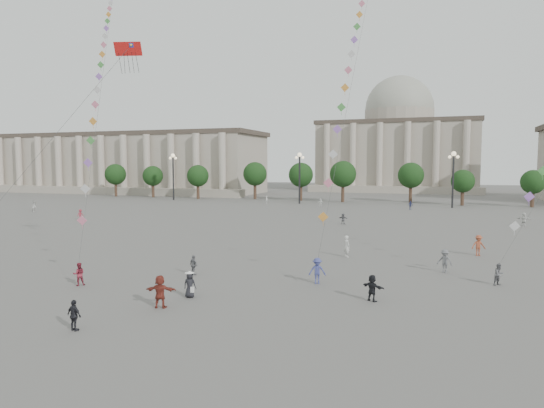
% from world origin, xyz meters
% --- Properties ---
extents(ground, '(360.00, 360.00, 0.00)m').
position_xyz_m(ground, '(0.00, 0.00, 0.00)').
color(ground, '#5C5A57').
rests_on(ground, ground).
extents(hall_west, '(84.00, 26.22, 17.20)m').
position_xyz_m(hall_west, '(-75.00, 93.89, 8.43)').
color(hall_west, '#A09886').
rests_on(hall_west, ground).
extents(hall_central, '(48.30, 34.30, 35.50)m').
position_xyz_m(hall_central, '(0.00, 129.22, 14.23)').
color(hall_central, '#A09886').
rests_on(hall_central, ground).
extents(tree_row, '(137.12, 5.12, 8.00)m').
position_xyz_m(tree_row, '(0.00, 78.00, 5.39)').
color(tree_row, '#3A281D').
rests_on(tree_row, ground).
extents(lamp_post_far_west, '(2.00, 0.90, 10.65)m').
position_xyz_m(lamp_post_far_west, '(-45.00, 70.00, 7.35)').
color(lamp_post_far_west, '#262628').
rests_on(lamp_post_far_west, ground).
extents(lamp_post_mid_west, '(2.00, 0.90, 10.65)m').
position_xyz_m(lamp_post_mid_west, '(-15.00, 70.00, 7.35)').
color(lamp_post_mid_west, '#262628').
rests_on(lamp_post_mid_west, ground).
extents(lamp_post_mid_east, '(2.00, 0.90, 10.65)m').
position_xyz_m(lamp_post_mid_east, '(15.00, 70.00, 7.35)').
color(lamp_post_mid_east, '#262628').
rests_on(lamp_post_mid_east, ground).
extents(person_crowd_0, '(1.03, 0.71, 1.62)m').
position_xyz_m(person_crowd_0, '(7.71, 63.61, 0.81)').
color(person_crowd_0, navy).
rests_on(person_crowd_0, ground).
extents(person_crowd_1, '(1.04, 1.12, 1.85)m').
position_xyz_m(person_crowd_1, '(-53.32, 37.84, 0.93)').
color(person_crowd_1, silver).
rests_on(person_crowd_1, ground).
extents(person_crowd_2, '(0.89, 1.15, 1.56)m').
position_xyz_m(person_crowd_2, '(-37.94, 31.27, 0.78)').
color(person_crowd_2, '#9A2A39').
rests_on(person_crowd_2, ground).
extents(person_crowd_3, '(1.57, 1.13, 1.63)m').
position_xyz_m(person_crowd_3, '(8.97, 2.11, 0.82)').
color(person_crowd_3, black).
rests_on(person_crowd_3, ground).
extents(person_crowd_4, '(1.28, 1.31, 1.49)m').
position_xyz_m(person_crowd_4, '(-9.36, 65.36, 0.75)').
color(person_crowd_4, white).
rests_on(person_crowd_4, ground).
extents(person_crowd_6, '(1.33, 1.02, 1.82)m').
position_xyz_m(person_crowd_6, '(13.21, 11.78, 0.91)').
color(person_crowd_6, '#5E5F63').
rests_on(person_crowd_6, ground).
extents(person_crowd_7, '(1.76, 0.87, 1.82)m').
position_xyz_m(person_crowd_7, '(23.46, 44.73, 0.91)').
color(person_crowd_7, silver).
rests_on(person_crowd_7, ground).
extents(person_crowd_8, '(1.38, 1.03, 1.90)m').
position_xyz_m(person_crowd_8, '(16.17, 20.05, 0.95)').
color(person_crowd_8, '#9C452A').
rests_on(person_crowd_8, ground).
extents(person_crowd_10, '(0.41, 0.62, 1.67)m').
position_xyz_m(person_crowd_10, '(-21.26, 67.20, 0.83)').
color(person_crowd_10, silver).
rests_on(person_crowd_10, ground).
extents(person_crowd_12, '(1.49, 0.83, 1.54)m').
position_xyz_m(person_crowd_12, '(0.16, 38.89, 0.77)').
color(person_crowd_12, slate).
rests_on(person_crowd_12, ground).
extents(person_crowd_13, '(0.81, 0.84, 1.94)m').
position_xyz_m(person_crowd_13, '(4.96, 15.54, 0.97)').
color(person_crowd_13, silver).
rests_on(person_crowd_13, ground).
extents(tourist_2, '(1.88, 0.97, 1.93)m').
position_xyz_m(tourist_2, '(-2.50, -3.31, 0.97)').
color(tourist_2, maroon).
rests_on(tourist_2, ground).
extents(tourist_3, '(0.96, 0.75, 1.52)m').
position_xyz_m(tourist_3, '(-4.67, 4.74, 0.76)').
color(tourist_3, slate).
rests_on(tourist_3, ground).
extents(tourist_4, '(0.98, 0.55, 1.58)m').
position_xyz_m(tourist_4, '(-4.45, -8.11, 0.79)').
color(tourist_4, black).
rests_on(tourist_4, ground).
extents(kite_flyer_0, '(0.97, 0.96, 1.59)m').
position_xyz_m(kite_flyer_0, '(-10.62, -0.64, 0.79)').
color(kite_flyer_0, maroon).
rests_on(kite_flyer_0, ground).
extents(kite_flyer_1, '(1.32, 0.98, 1.83)m').
position_xyz_m(kite_flyer_1, '(4.77, 5.20, 0.91)').
color(kite_flyer_1, '#393F81').
rests_on(kite_flyer_1, ground).
extents(kite_flyer_2, '(0.94, 0.92, 1.52)m').
position_xyz_m(kite_flyer_2, '(16.71, 8.87, 0.76)').
color(kite_flyer_2, '#5D5D61').
rests_on(kite_flyer_2, ground).
extents(hat_person, '(0.85, 0.61, 1.69)m').
position_xyz_m(hat_person, '(-1.94, -0.81, 0.86)').
color(hat_person, black).
rests_on(hat_person, ground).
extents(dragon_kite, '(6.20, 4.48, 20.45)m').
position_xyz_m(dragon_kite, '(-11.35, 6.36, 16.69)').
color(dragon_kite, red).
rests_on(dragon_kite, ground).
extents(kite_train_west, '(30.61, 45.19, 68.72)m').
position_xyz_m(kite_train_west, '(-26.85, 23.78, 23.34)').
color(kite_train_west, '#3F3F3F').
rests_on(kite_train_west, ground).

